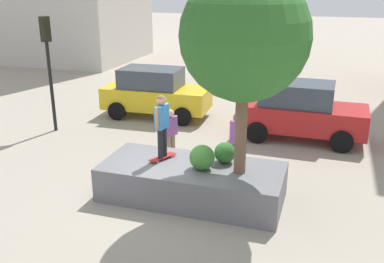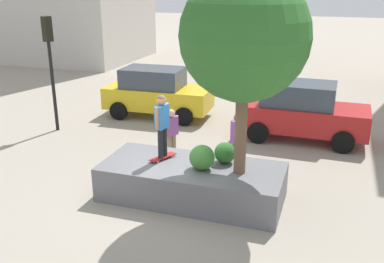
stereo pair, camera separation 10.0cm
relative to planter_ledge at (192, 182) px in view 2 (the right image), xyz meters
name	(u,v)px [view 2 (the right image)]	position (x,y,z in m)	size (l,w,h in m)	color
ground_plane	(171,194)	(-0.58, -0.01, -0.44)	(120.00, 120.00, 0.00)	#9E9384
planter_ledge	(192,182)	(0.00, 0.00, 0.00)	(4.52, 1.99, 0.88)	slate
plaza_tree	(244,37)	(1.20, -0.01, 3.63)	(2.87, 2.87, 4.65)	brown
boxwood_shrub	(225,153)	(0.72, 0.45, 0.71)	(0.53, 0.53, 0.53)	#2D6628
hedge_clump	(202,157)	(0.29, -0.12, 0.75)	(0.62, 0.62, 0.62)	#3D7A33
skateboard	(163,157)	(-0.84, 0.17, 0.50)	(0.53, 0.81, 0.07)	#A51E1E
skateboarder	(162,122)	(-0.84, 0.17, 1.45)	(0.25, 0.54, 1.62)	black
taxi_cab	(157,92)	(-3.55, 6.23, 0.55)	(4.25, 2.09, 1.95)	gold
sedan_parked	(302,111)	(2.18, 5.31, 0.57)	(4.29, 2.06, 1.98)	#B21E1E
traffic_light_median	(50,54)	(-6.38, 3.46, 2.36)	(0.37, 0.33, 4.07)	black
bystander_watching	(238,139)	(0.73, 1.88, 0.58)	(0.49, 0.47, 1.77)	navy
passerby_with_bag	(171,130)	(-1.43, 2.31, 0.46)	(0.36, 0.47, 1.56)	#847056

